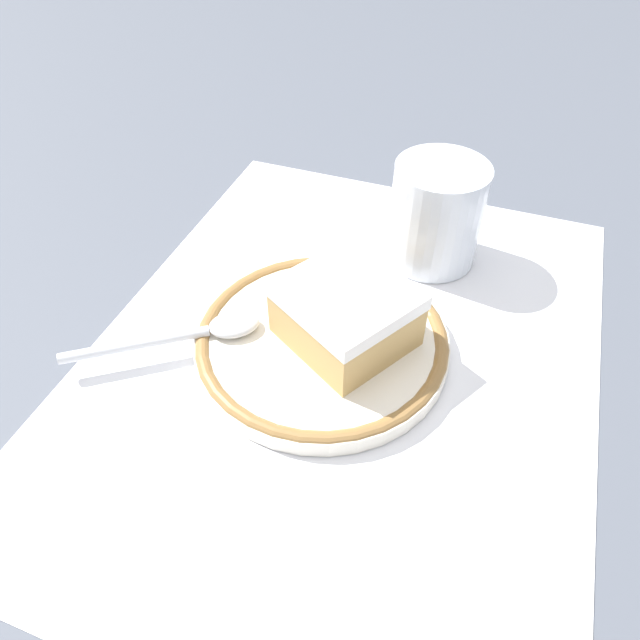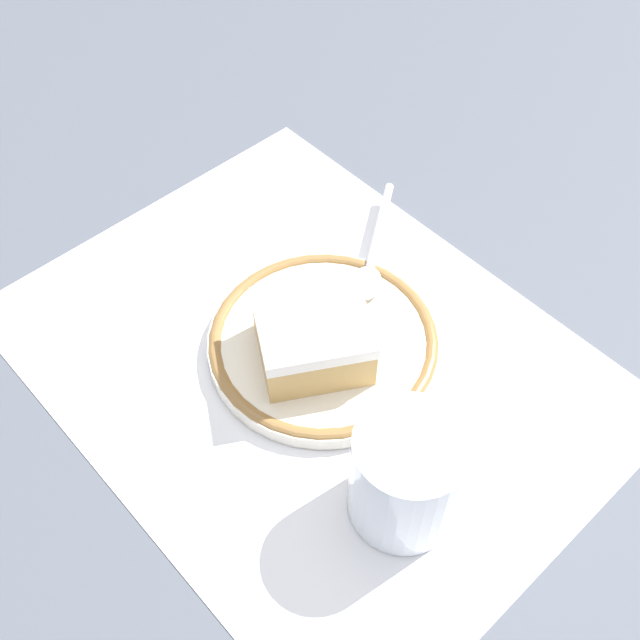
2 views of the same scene
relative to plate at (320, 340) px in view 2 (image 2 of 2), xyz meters
The scene contains 6 objects.
ground_plane 0.02m from the plate, 75.73° to the right, with size 2.40×2.40×0.00m, color #4C515B.
placemat 0.02m from the plate, 75.73° to the right, with size 0.45×0.35×0.00m, color white.
plate is the anchor object (origin of this frame).
cake_slice 0.03m from the plate, 56.35° to the right, with size 0.11×0.11×0.04m.
spoon 0.09m from the plate, 107.63° to the left, with size 0.09×0.12×0.01m.
cup 0.15m from the plate, 19.99° to the right, with size 0.07×0.07×0.08m.
Camera 2 is at (0.27, -0.23, 0.50)m, focal length 44.28 mm.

